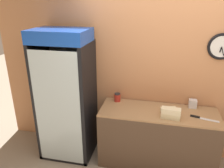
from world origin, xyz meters
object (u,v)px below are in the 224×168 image
Objects in this scene: sandwich_stack_middle at (171,111)px; sandwich_flat_left at (169,110)px; condiment_jar at (117,97)px; beverage_cooler at (67,89)px; chefs_knife at (200,118)px; sandwich_stack_bottom at (170,116)px; napkin_dispenser at (193,104)px.

sandwich_flat_left is (-0.02, 0.16, -0.08)m from sandwich_stack_middle.
sandwich_stack_middle is 0.87m from condiment_jar.
beverage_cooler is 5.53× the size of chefs_knife.
condiment_jar reaches higher than sandwich_stack_bottom.
sandwich_stack_middle is 0.71× the size of chefs_knife.
napkin_dispenser reaches higher than chefs_knife.
sandwich_stack_bottom is at bearing 0.00° from sandwich_stack_middle.
condiment_jar is at bearing 13.28° from beverage_cooler.
beverage_cooler is 8.18× the size of sandwich_flat_left.
condiment_jar is (-0.79, 0.36, -0.05)m from sandwich_stack_middle.
condiment_jar is 1.11m from napkin_dispenser.
sandwich_stack_bottom is 2.15× the size of napkin_dispenser.
chefs_knife is 2.81× the size of condiment_jar.
chefs_knife is at bearing -13.33° from condiment_jar.
sandwich_stack_bottom is at bearing -24.66° from condiment_jar.
beverage_cooler is at bearing -166.72° from condiment_jar.
sandwich_stack_bottom is 1.01× the size of sandwich_stack_middle.
sandwich_stack_middle is at bearing -6.96° from beverage_cooler.
beverage_cooler reaches higher than sandwich_stack_bottom.
sandwich_stack_bottom is at bearing -84.16° from sandwich_flat_left.
chefs_knife is (0.41, -0.08, -0.03)m from sandwich_flat_left.
sandwich_flat_left is 1.90× the size of condiment_jar.
sandwich_stack_bottom is 0.16m from sandwich_flat_left.
napkin_dispenser reaches higher than sandwich_flat_left.
beverage_cooler is 15.54× the size of condiment_jar.
napkin_dispenser is at bearing 50.44° from sandwich_stack_bottom.
beverage_cooler is at bearing 173.04° from sandwich_stack_middle.
napkin_dispenser reaches higher than sandwich_stack_bottom.
sandwich_stack_bottom is (1.53, -0.19, -0.17)m from beverage_cooler.
sandwich_stack_bottom is at bearing -168.06° from chefs_knife.
sandwich_stack_middle is at bearing 0.00° from sandwich_stack_bottom.
beverage_cooler is at bearing 176.89° from chefs_knife.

